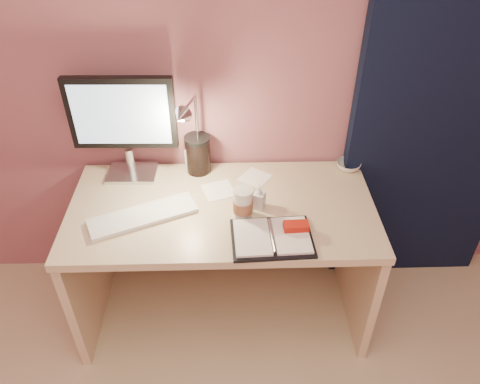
{
  "coord_description": "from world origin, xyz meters",
  "views": [
    {
      "loc": [
        0.04,
        -0.27,
        2.09
      ],
      "look_at": [
        0.08,
        1.33,
        0.85
      ],
      "focal_mm": 35.0,
      "sensor_mm": 36.0,
      "label": 1
    }
  ],
  "objects_px": {
    "planner": "(274,236)",
    "desk_lamp": "(203,134)",
    "desk": "(223,232)",
    "keyboard": "(143,216)",
    "product_box": "(196,159)",
    "coffee_cup": "(243,204)",
    "lotion_bottle": "(259,196)",
    "bowl": "(348,165)",
    "monitor": "(123,119)",
    "dark_jar": "(198,156)"
  },
  "relations": [
    {
      "from": "desk",
      "to": "bowl",
      "type": "bearing_deg",
      "value": 18.13
    },
    {
      "from": "keyboard",
      "to": "bowl",
      "type": "bearing_deg",
      "value": -3.94
    },
    {
      "from": "desk",
      "to": "desk_lamp",
      "type": "relative_size",
      "value": 3.23
    },
    {
      "from": "keyboard",
      "to": "desk",
      "type": "bearing_deg",
      "value": -1.46
    },
    {
      "from": "lotion_bottle",
      "to": "dark_jar",
      "type": "bearing_deg",
      "value": 133.57
    },
    {
      "from": "desk",
      "to": "product_box",
      "type": "relative_size",
      "value": 10.48
    },
    {
      "from": "monitor",
      "to": "keyboard",
      "type": "xyz_separation_m",
      "value": [
        0.1,
        -0.33,
        -0.3
      ]
    },
    {
      "from": "desk_lamp",
      "to": "planner",
      "type": "bearing_deg",
      "value": -36.53
    },
    {
      "from": "coffee_cup",
      "to": "keyboard",
      "type": "bearing_deg",
      "value": -179.75
    },
    {
      "from": "planner",
      "to": "desk",
      "type": "bearing_deg",
      "value": 124.09
    },
    {
      "from": "monitor",
      "to": "keyboard",
      "type": "distance_m",
      "value": 0.46
    },
    {
      "from": "desk",
      "to": "monitor",
      "type": "height_order",
      "value": "monitor"
    },
    {
      "from": "keyboard",
      "to": "coffee_cup",
      "type": "xyz_separation_m",
      "value": [
        0.44,
        0.0,
        0.06
      ]
    },
    {
      "from": "coffee_cup",
      "to": "monitor",
      "type": "bearing_deg",
      "value": 148.86
    },
    {
      "from": "desk",
      "to": "desk_lamp",
      "type": "height_order",
      "value": "desk_lamp"
    },
    {
      "from": "coffee_cup",
      "to": "dark_jar",
      "type": "relative_size",
      "value": 0.82
    },
    {
      "from": "desk",
      "to": "coffee_cup",
      "type": "height_order",
      "value": "coffee_cup"
    },
    {
      "from": "planner",
      "to": "bowl",
      "type": "relative_size",
      "value": 2.87
    },
    {
      "from": "bowl",
      "to": "product_box",
      "type": "height_order",
      "value": "product_box"
    },
    {
      "from": "keyboard",
      "to": "desk_lamp",
      "type": "distance_m",
      "value": 0.45
    },
    {
      "from": "lotion_bottle",
      "to": "dark_jar",
      "type": "height_order",
      "value": "dark_jar"
    },
    {
      "from": "planner",
      "to": "desk_lamp",
      "type": "distance_m",
      "value": 0.57
    },
    {
      "from": "lotion_bottle",
      "to": "dark_jar",
      "type": "xyz_separation_m",
      "value": [
        -0.28,
        0.3,
        0.03
      ]
    },
    {
      "from": "monitor",
      "to": "coffee_cup",
      "type": "bearing_deg",
      "value": -29.75
    },
    {
      "from": "planner",
      "to": "desk_lamp",
      "type": "height_order",
      "value": "desk_lamp"
    },
    {
      "from": "keyboard",
      "to": "desk_lamp",
      "type": "bearing_deg",
      "value": 20.09
    },
    {
      "from": "planner",
      "to": "lotion_bottle",
      "type": "xyz_separation_m",
      "value": [
        -0.05,
        0.21,
        0.05
      ]
    },
    {
      "from": "desk",
      "to": "keyboard",
      "type": "bearing_deg",
      "value": -158.01
    },
    {
      "from": "keyboard",
      "to": "coffee_cup",
      "type": "height_order",
      "value": "coffee_cup"
    },
    {
      "from": "product_box",
      "to": "desk_lamp",
      "type": "bearing_deg",
      "value": -47.43
    },
    {
      "from": "lotion_bottle",
      "to": "desk_lamp",
      "type": "height_order",
      "value": "desk_lamp"
    },
    {
      "from": "keyboard",
      "to": "lotion_bottle",
      "type": "distance_m",
      "value": 0.52
    },
    {
      "from": "keyboard",
      "to": "monitor",
      "type": "bearing_deg",
      "value": 82.98
    },
    {
      "from": "planner",
      "to": "product_box",
      "type": "bearing_deg",
      "value": 121.73
    },
    {
      "from": "desk",
      "to": "desk_lamp",
      "type": "bearing_deg",
      "value": 124.58
    },
    {
      "from": "lotion_bottle",
      "to": "product_box",
      "type": "height_order",
      "value": "product_box"
    },
    {
      "from": "keyboard",
      "to": "product_box",
      "type": "bearing_deg",
      "value": 34.57
    },
    {
      "from": "coffee_cup",
      "to": "bowl",
      "type": "relative_size",
      "value": 1.16
    },
    {
      "from": "monitor",
      "to": "product_box",
      "type": "relative_size",
      "value": 3.9
    },
    {
      "from": "desk",
      "to": "keyboard",
      "type": "distance_m",
      "value": 0.44
    },
    {
      "from": "monitor",
      "to": "product_box",
      "type": "xyz_separation_m",
      "value": [
        0.32,
        0.03,
        -0.24
      ]
    },
    {
      "from": "desk",
      "to": "bowl",
      "type": "xyz_separation_m",
      "value": [
        0.64,
        0.21,
        0.24
      ]
    },
    {
      "from": "desk",
      "to": "lotion_bottle",
      "type": "relative_size",
      "value": 11.59
    },
    {
      "from": "lotion_bottle",
      "to": "planner",
      "type": "bearing_deg",
      "value": -76.06
    },
    {
      "from": "coffee_cup",
      "to": "dark_jar",
      "type": "distance_m",
      "value": 0.41
    },
    {
      "from": "product_box",
      "to": "desk_lamp",
      "type": "distance_m",
      "value": 0.23
    },
    {
      "from": "bowl",
      "to": "lotion_bottle",
      "type": "bearing_deg",
      "value": -148.35
    },
    {
      "from": "coffee_cup",
      "to": "lotion_bottle",
      "type": "distance_m",
      "value": 0.09
    },
    {
      "from": "bowl",
      "to": "planner",
      "type": "bearing_deg",
      "value": -129.88
    },
    {
      "from": "desk",
      "to": "lotion_bottle",
      "type": "distance_m",
      "value": 0.34
    }
  ]
}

